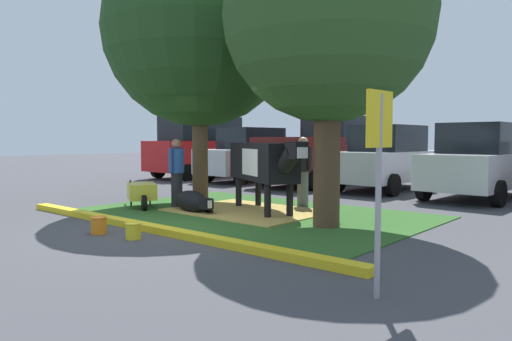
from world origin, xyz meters
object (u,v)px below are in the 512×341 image
Objects in this scene: person_visitor_near at (303,170)px; pickup_truck_maroon at (322,153)px; bucket_orange at (99,225)px; sedan_silver at (251,155)px; shade_tree_left at (199,31)px; person_visitor_far at (177,171)px; shade_tree_right at (328,18)px; parking_sign at (379,153)px; calf_lying at (192,202)px; hatchback_white at (480,162)px; suv_black at (201,147)px; person_handler at (329,178)px; wheelbarrow at (142,192)px; sedan_blue at (388,159)px; cow_holstein at (264,162)px; bucket_yellow at (133,230)px.

pickup_truck_maroon reaches higher than person_visitor_near.
sedan_silver is (-4.81, 9.38, 0.83)m from bucket_orange.
person_visitor_far is (0.16, -0.88, -3.33)m from shade_tree_left.
shade_tree_right is 2.72× the size of parking_sign.
sedan_silver reaches higher than calf_lying.
hatchback_white is (3.41, 9.32, 0.83)m from bucket_orange.
sedan_silver is (2.73, 0.08, -0.29)m from suv_black.
bucket_orange is 0.05× the size of pickup_truck_maroon.
sedan_silver is at bearing -170.34° from pickup_truck_maroon.
calf_lying is 0.24× the size of pickup_truck_maroon.
person_handler is 0.33× the size of suv_black.
shade_tree_right is 19.19× the size of bucket_orange.
suv_black reaches higher than wheelbarrow.
sedan_blue is at bearing 74.17° from person_visitor_far.
parking_sign is at bearing -38.60° from cow_holstein.
calf_lying is at bearing -153.50° from person_handler.
hatchback_white reaches higher than bucket_yellow.
parking_sign is 0.46× the size of sedan_silver.
calf_lying is at bearing 101.95° from bucket_orange.
bucket_yellow is (0.02, -4.71, -0.75)m from person_visitor_near.
person_visitor_far is 0.29× the size of pickup_truck_maroon.
sedan_silver reaches higher than bucket_yellow.
sedan_blue reaches higher than calf_lying.
bucket_orange is at bearing -49.69° from wheelbarrow.
suv_black reaches higher than bucket_orange.
hatchback_white is at bearing 76.25° from person_handler.
shade_tree_left is at bearing -130.88° from hatchback_white.
person_visitor_far is 0.77× the size of parking_sign.
calf_lying is 2.64m from bucket_orange.
calf_lying is (-3.12, -0.45, -3.50)m from shade_tree_right.
pickup_truck_maroon reaches higher than person_handler.
cow_holstein is 1.79m from calf_lying.
shade_tree_right is 3.42× the size of person_visitor_near.
cow_holstein is at bearing 164.54° from shade_tree_right.
calf_lying is 0.29× the size of suv_black.
shade_tree_left is 2.23× the size of cow_holstein.
wheelbarrow is at bearing -51.36° from suv_black.
shade_tree_left is 1.39× the size of suv_black.
person_visitor_near is at bearing 144.10° from person_handler.
suv_black is (-12.61, 9.24, -0.20)m from parking_sign.
pickup_truck_maroon is (5.59, 0.57, -0.16)m from suv_black.
wheelbarrow reaches higher than bucket_orange.
person_handler is at bearing 26.50° from calf_lying.
sedan_silver is (-4.27, 6.79, 0.75)m from calf_lying.
sedan_silver reaches higher than person_visitor_far.
shade_tree_right is at bearing -40.63° from sedan_silver.
pickup_truck_maroon is (-1.40, 7.28, 0.88)m from calf_lying.
sedan_blue is (2.58, -0.21, -0.13)m from pickup_truck_maroon.
sedan_silver is (-3.50, 6.58, 0.13)m from person_visitor_far.
shade_tree_right reaches higher than person_visitor_near.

